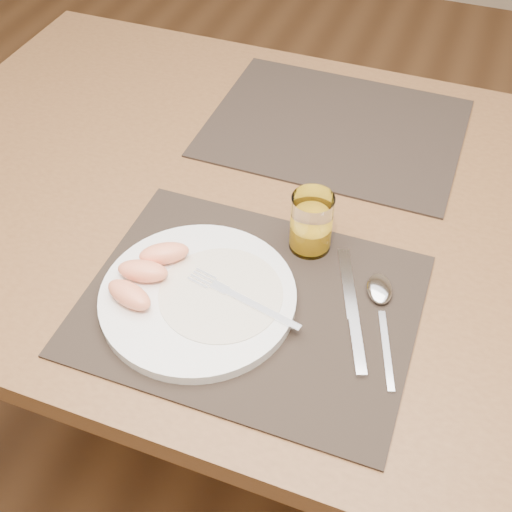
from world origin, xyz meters
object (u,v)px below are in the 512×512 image
(fork, at_px, (234,295))
(spoon, at_px, (380,297))
(table, at_px, (290,240))
(knife, at_px, (353,319))
(placemat_near, at_px, (250,304))
(juice_glass, at_px, (311,225))
(plate, at_px, (198,297))
(placemat_far, at_px, (335,128))

(fork, bearing_deg, spoon, 22.43)
(table, distance_m, knife, 0.27)
(placemat_near, relative_size, fork, 2.59)
(knife, distance_m, juice_glass, 0.15)
(plate, relative_size, fork, 1.55)
(plate, relative_size, spoon, 1.43)
(plate, height_order, spoon, plate)
(fork, bearing_deg, placemat_far, 87.79)
(plate, height_order, fork, fork)
(table, xyz_separation_m, plate, (-0.06, -0.24, 0.10))
(fork, relative_size, juice_glass, 1.86)
(placemat_near, height_order, juice_glass, juice_glass)
(fork, relative_size, spoon, 0.92)
(knife, height_order, juice_glass, juice_glass)
(plate, bearing_deg, juice_glass, 54.38)
(placemat_far, distance_m, plate, 0.47)
(table, bearing_deg, fork, -92.15)
(placemat_far, xyz_separation_m, spoon, (0.17, -0.37, 0.01))
(plate, distance_m, spoon, 0.25)
(placemat_far, relative_size, spoon, 2.39)
(placemat_far, distance_m, fork, 0.45)
(spoon, bearing_deg, table, 139.38)
(table, distance_m, placemat_near, 0.24)
(table, relative_size, plate, 5.19)
(placemat_near, distance_m, knife, 0.14)
(fork, height_order, juice_glass, juice_glass)
(table, height_order, juice_glass, juice_glass)
(fork, distance_m, juice_glass, 0.16)
(table, bearing_deg, plate, -103.43)
(table, distance_m, plate, 0.27)
(placemat_near, height_order, spoon, spoon)
(knife, bearing_deg, juice_glass, 130.32)
(placemat_far, distance_m, knife, 0.44)
(plate, xyz_separation_m, fork, (0.05, 0.01, 0.01))
(placemat_far, xyz_separation_m, fork, (-0.02, -0.45, 0.02))
(placemat_far, xyz_separation_m, knife, (0.14, -0.42, 0.00))
(knife, bearing_deg, plate, -168.59)
(knife, bearing_deg, table, 127.26)
(placemat_near, xyz_separation_m, placemat_far, (-0.00, 0.44, 0.00))
(knife, height_order, spoon, spoon)
(spoon, bearing_deg, placemat_far, 114.34)
(fork, bearing_deg, juice_glass, 66.32)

